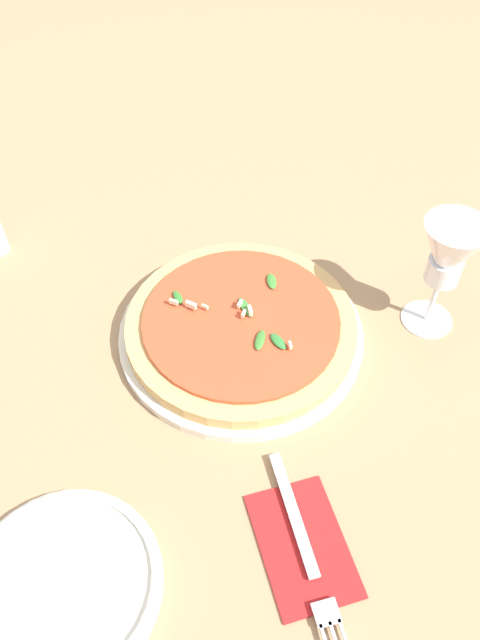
{
  "coord_description": "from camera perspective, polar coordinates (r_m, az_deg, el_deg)",
  "views": [
    {
      "loc": [
        0.44,
        -0.24,
        0.63
      ],
      "look_at": [
        -0.0,
        0.01,
        0.03
      ],
      "focal_mm": 35.0,
      "sensor_mm": 36.0,
      "label": 1
    }
  ],
  "objects": [
    {
      "name": "pizza_arugula_main",
      "position": [
        0.8,
        0.0,
        -0.62
      ],
      "size": [
        0.31,
        0.31,
        0.05
      ],
      "color": "silver",
      "rests_on": "ground_plane"
    },
    {
      "name": "fork",
      "position": [
        0.66,
        6.03,
        -20.2
      ],
      "size": [
        0.22,
        0.07,
        0.0
      ],
      "rotation": [
        0.0,
        0.0,
        -0.27
      ],
      "color": "silver",
      "rests_on": "ground_plane"
    },
    {
      "name": "napkin",
      "position": [
        0.67,
        5.76,
        -19.73
      ],
      "size": [
        0.15,
        0.11,
        0.01
      ],
      "rotation": [
        0.0,
        0.0,
        -0.24
      ],
      "color": "#B21E1E",
      "rests_on": "ground_plane"
    },
    {
      "name": "side_plate_white",
      "position": [
        0.67,
        -15.99,
        -22.25
      ],
      "size": [
        0.19,
        0.19,
        0.02
      ],
      "color": "silver",
      "rests_on": "ground_plane"
    },
    {
      "name": "ground_plane",
      "position": [
        0.8,
        -0.64,
        -1.84
      ],
      "size": [
        6.0,
        6.0,
        0.0
      ],
      "primitive_type": "plane",
      "color": "#9E7A56"
    },
    {
      "name": "wine_glass",
      "position": [
        0.79,
        18.43,
        5.36
      ],
      "size": [
        0.08,
        0.08,
        0.16
      ],
      "color": "white",
      "rests_on": "ground_plane"
    }
  ]
}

